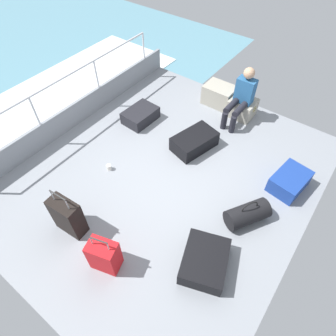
{
  "coord_description": "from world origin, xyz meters",
  "views": [
    {
      "loc": [
        1.85,
        -2.45,
        3.7
      ],
      "look_at": [
        0.06,
        -0.05,
        0.25
      ],
      "focal_mm": 31.1,
      "sensor_mm": 36.0,
      "label": 1
    }
  ],
  "objects": [
    {
      "name": "gunwale_port",
      "position": [
        -2.17,
        0.0,
        0.23
      ],
      "size": [
        0.06,
        5.2,
        0.45
      ],
      "primitive_type": "cube",
      "color": "gray",
      "rests_on": "ground_plane"
    },
    {
      "name": "suitcase_0",
      "position": [
        -1.24,
        0.81,
        0.12
      ],
      "size": [
        0.5,
        0.67,
        0.24
      ],
      "color": "black",
      "rests_on": "ground_plane"
    },
    {
      "name": "suitcase_2",
      "position": [
        1.69,
        0.95,
        0.14
      ],
      "size": [
        0.53,
        0.69,
        0.27
      ],
      "color": "navy",
      "rests_on": "ground_plane"
    },
    {
      "name": "suitcase_4",
      "position": [
        1.31,
        -0.94,
        0.12
      ],
      "size": [
        0.75,
        0.83,
        0.24
      ],
      "color": "black",
      "rests_on": "ground_plane"
    },
    {
      "name": "suitcase_5",
      "position": [
        0.29,
        -1.68,
        0.25
      ],
      "size": [
        0.42,
        0.33,
        0.67
      ],
      "color": "red",
      "rests_on": "ground_plane"
    },
    {
      "name": "duffel_bag",
      "position": [
        1.43,
        0.0,
        0.15
      ],
      "size": [
        0.58,
        0.69,
        0.44
      ],
      "color": "black",
      "rests_on": "ground_plane"
    },
    {
      "name": "suitcase_1",
      "position": [
        -0.48,
        -1.59,
        0.3
      ],
      "size": [
        0.45,
        0.25,
        0.8
      ],
      "color": "black",
      "rests_on": "ground_plane"
    },
    {
      "name": "passenger_seated",
      "position": [
        0.26,
        1.95,
        0.54
      ],
      "size": [
        0.34,
        0.66,
        1.05
      ],
      "color": "#26598C",
      "rests_on": "ground_plane"
    },
    {
      "name": "cargo_crate_1",
      "position": [
        0.26,
        2.13,
        0.18
      ],
      "size": [
        0.52,
        0.45,
        0.35
      ],
      "color": "#9E9989",
      "rests_on": "ground_plane"
    },
    {
      "name": "railing_port",
      "position": [
        -2.17,
        0.0,
        0.78
      ],
      "size": [
        0.04,
        4.2,
        1.02
      ],
      "color": "silver",
      "rests_on": "ground_plane"
    },
    {
      "name": "ground_plane",
      "position": [
        0.0,
        0.0,
        -0.03
      ],
      "size": [
        4.4,
        5.2,
        0.06
      ],
      "primitive_type": "cube",
      "color": "gray"
    },
    {
      "name": "cargo_crate_0",
      "position": [
        -0.3,
        2.19,
        0.2
      ],
      "size": [
        0.64,
        0.44,
        0.4
      ],
      "color": "#9E9989",
      "rests_on": "ground_plane"
    },
    {
      "name": "suitcase_3",
      "position": [
        0.01,
        0.81,
        0.14
      ],
      "size": [
        0.64,
        0.87,
        0.28
      ],
      "color": "black",
      "rests_on": "ground_plane"
    },
    {
      "name": "paper_cup",
      "position": [
        -0.84,
        -0.48,
        0.05
      ],
      "size": [
        0.08,
        0.08,
        0.1
      ],
      "primitive_type": "cylinder",
      "color": "white",
      "rests_on": "ground_plane"
    },
    {
      "name": "sea_wake",
      "position": [
        -3.6,
        0.0,
        -0.34
      ],
      "size": [
        12.0,
        12.0,
        0.01
      ],
      "color": "#598C9E",
      "rests_on": "ground_plane"
    }
  ]
}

